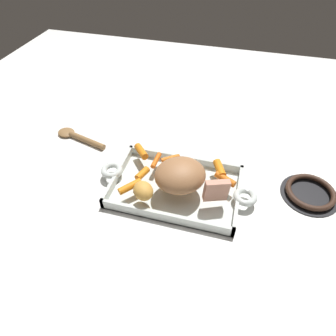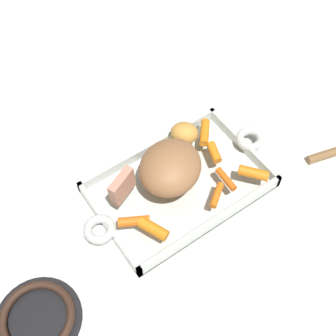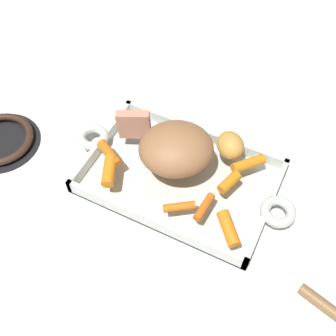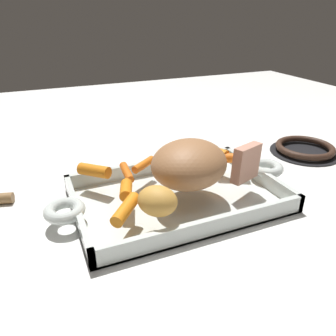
{
  "view_description": "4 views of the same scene",
  "coord_description": "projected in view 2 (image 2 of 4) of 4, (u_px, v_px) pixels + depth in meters",
  "views": [
    {
      "loc": [
        -0.12,
        0.54,
        0.62
      ],
      "look_at": [
        0.03,
        -0.02,
        0.06
      ],
      "focal_mm": 31.41,
      "sensor_mm": 36.0,
      "label": 1
    },
    {
      "loc": [
        -0.31,
        -0.39,
        0.82
      ],
      "look_at": [
        -0.02,
        0.02,
        0.07
      ],
      "focal_mm": 49.21,
      "sensor_mm": 36.0,
      "label": 2
    },
    {
      "loc": [
        0.18,
        -0.41,
        0.67
      ],
      "look_at": [
        -0.02,
        -0.02,
        0.05
      ],
      "focal_mm": 45.12,
      "sensor_mm": 36.0,
      "label": 3
    },
    {
      "loc": [
        0.21,
        0.45,
        0.3
      ],
      "look_at": [
        0.01,
        -0.03,
        0.05
      ],
      "focal_mm": 35.24,
      "sensor_mm": 36.0,
      "label": 4
    }
  ],
  "objects": [
    {
      "name": "ground_plane",
      "position": [
        179.0,
        188.0,
        0.96
      ],
      "size": [
        2.06,
        2.06,
        0.0
      ],
      "primitive_type": "plane",
      "color": "white"
    },
    {
      "name": "baby_carrot_short",
      "position": [
        134.0,
        221.0,
        0.87
      ],
      "size": [
        0.06,
        0.05,
        0.02
      ],
      "primitive_type": "cylinder",
      "rotation": [
        1.59,
        0.0,
        1.07
      ],
      "color": "orange",
      "rests_on": "roasting_dish"
    },
    {
      "name": "roasting_dish",
      "position": [
        179.0,
        186.0,
        0.95
      ],
      "size": [
        0.44,
        0.23,
        0.04
      ],
      "color": "silver",
      "rests_on": "ground_plane"
    },
    {
      "name": "roast_slice_outer",
      "position": [
        122.0,
        186.0,
        0.89
      ],
      "size": [
        0.07,
        0.04,
        0.06
      ],
      "primitive_type": "cube",
      "rotation": [
        -0.05,
        0.0,
        1.96
      ],
      "color": "tan",
      "rests_on": "roasting_dish"
    },
    {
      "name": "baby_carrot_long",
      "position": [
        153.0,
        229.0,
        0.86
      ],
      "size": [
        0.04,
        0.06,
        0.02
      ],
      "primitive_type": "cylinder",
      "rotation": [
        1.54,
        0.0,
        3.55
      ],
      "color": "orange",
      "rests_on": "roasting_dish"
    },
    {
      "name": "baby_carrot_northeast",
      "position": [
        253.0,
        173.0,
        0.93
      ],
      "size": [
        0.06,
        0.06,
        0.03
      ],
      "primitive_type": "cylinder",
      "rotation": [
        1.51,
        0.0,
        3.86
      ],
      "color": "orange",
      "rests_on": "roasting_dish"
    },
    {
      "name": "baby_carrot_center_left",
      "position": [
        205.0,
        132.0,
        0.99
      ],
      "size": [
        0.06,
        0.06,
        0.02
      ],
      "primitive_type": "cylinder",
      "rotation": [
        1.52,
        0.0,
        5.57
      ],
      "color": "orange",
      "rests_on": "roasting_dish"
    },
    {
      "name": "pork_roast",
      "position": [
        170.0,
        167.0,
        0.9
      ],
      "size": [
        0.18,
        0.17,
        0.08
      ],
      "primitive_type": "ellipsoid",
      "rotation": [
        0.0,
        0.0,
        0.5
      ],
      "color": "#A06C44",
      "rests_on": "roasting_dish"
    },
    {
      "name": "potato_whole",
      "position": [
        184.0,
        133.0,
        0.97
      ],
      "size": [
        0.08,
        0.08,
        0.04
      ],
      "primitive_type": "ellipsoid",
      "rotation": [
        0.0,
        0.0,
        2.32
      ],
      "color": "gold",
      "rests_on": "roasting_dish"
    },
    {
      "name": "stove_burner_rear",
      "position": [
        37.0,
        318.0,
        0.8
      ],
      "size": [
        0.16,
        0.16,
        0.02
      ],
      "color": "black",
      "rests_on": "ground_plane"
    },
    {
      "name": "baby_carrot_southeast",
      "position": [
        214.0,
        152.0,
        0.96
      ],
      "size": [
        0.03,
        0.05,
        0.02
      ],
      "primitive_type": "cylinder",
      "rotation": [
        1.53,
        0.0,
        2.82
      ],
      "color": "orange",
      "rests_on": "roasting_dish"
    },
    {
      "name": "baby_carrot_southwest",
      "position": [
        226.0,
        179.0,
        0.92
      ],
      "size": [
        0.02,
        0.06,
        0.02
      ],
      "primitive_type": "cylinder",
      "rotation": [
        1.62,
        0.0,
        3.07
      ],
      "color": "orange",
      "rests_on": "roasting_dish"
    },
    {
      "name": "baby_carrot_northwest",
      "position": [
        217.0,
        195.0,
        0.9
      ],
      "size": [
        0.05,
        0.04,
        0.02
      ],
      "primitive_type": "cylinder",
      "rotation": [
        1.59,
        0.0,
        2.18
      ],
      "color": "orange",
      "rests_on": "roasting_dish"
    }
  ]
}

